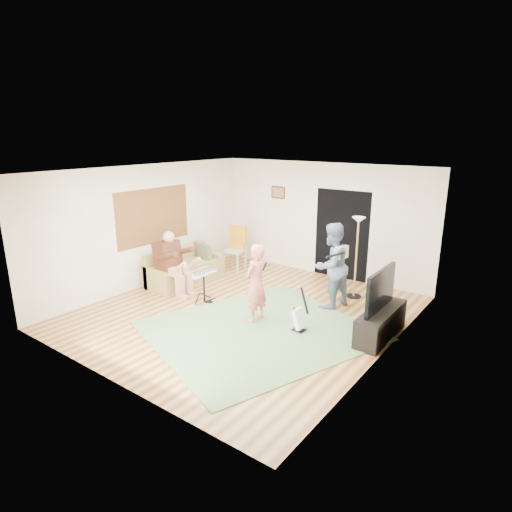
{
  "coord_description": "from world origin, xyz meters",
  "views": [
    {
      "loc": [
        4.76,
        -6.03,
        3.34
      ],
      "look_at": [
        0.05,
        0.3,
        1.07
      ],
      "focal_mm": 30.0,
      "sensor_mm": 36.0,
      "label": 1
    }
  ],
  "objects_px": {
    "sofa": "(183,271)",
    "guitarist": "(331,266)",
    "singer": "(256,283)",
    "television": "(381,290)",
    "dining_chair": "(236,254)",
    "drum_kit": "(204,289)",
    "tv_cabinet": "(381,323)",
    "guitar_spare": "(300,319)",
    "torchiere_lamp": "(357,243)"
  },
  "relations": [
    {
      "from": "sofa",
      "to": "guitarist",
      "type": "bearing_deg",
      "value": 10.54
    },
    {
      "from": "drum_kit",
      "to": "tv_cabinet",
      "type": "relative_size",
      "value": 0.46
    },
    {
      "from": "sofa",
      "to": "guitarist",
      "type": "height_order",
      "value": "guitarist"
    },
    {
      "from": "drum_kit",
      "to": "sofa",
      "type": "bearing_deg",
      "value": 153.14
    },
    {
      "from": "torchiere_lamp",
      "to": "dining_chair",
      "type": "relative_size",
      "value": 1.57
    },
    {
      "from": "sofa",
      "to": "television",
      "type": "xyz_separation_m",
      "value": [
        4.73,
        -0.04,
        0.6
      ]
    },
    {
      "from": "sofa",
      "to": "television",
      "type": "bearing_deg",
      "value": -0.52
    },
    {
      "from": "drum_kit",
      "to": "singer",
      "type": "relative_size",
      "value": 0.44
    },
    {
      "from": "tv_cabinet",
      "to": "television",
      "type": "height_order",
      "value": "television"
    },
    {
      "from": "guitarist",
      "to": "dining_chair",
      "type": "bearing_deg",
      "value": -87.95
    },
    {
      "from": "sofa",
      "to": "singer",
      "type": "height_order",
      "value": "singer"
    },
    {
      "from": "singer",
      "to": "guitarist",
      "type": "relative_size",
      "value": 0.86
    },
    {
      "from": "sofa",
      "to": "television",
      "type": "height_order",
      "value": "television"
    },
    {
      "from": "sofa",
      "to": "guitar_spare",
      "type": "xyz_separation_m",
      "value": [
        3.57,
        -0.67,
        -0.02
      ]
    },
    {
      "from": "guitar_spare",
      "to": "tv_cabinet",
      "type": "distance_m",
      "value": 1.36
    },
    {
      "from": "guitarist",
      "to": "guitar_spare",
      "type": "xyz_separation_m",
      "value": [
        0.09,
        -1.31,
        -0.62
      ]
    },
    {
      "from": "tv_cabinet",
      "to": "drum_kit",
      "type": "bearing_deg",
      "value": -170.16
    },
    {
      "from": "torchiere_lamp",
      "to": "tv_cabinet",
      "type": "relative_size",
      "value": 1.23
    },
    {
      "from": "sofa",
      "to": "singer",
      "type": "xyz_separation_m",
      "value": [
        2.69,
        -0.77,
        0.48
      ]
    },
    {
      "from": "singer",
      "to": "guitarist",
      "type": "xyz_separation_m",
      "value": [
        0.79,
        1.41,
        0.12
      ]
    },
    {
      "from": "tv_cabinet",
      "to": "guitar_spare",
      "type": "bearing_deg",
      "value": -152.82
    },
    {
      "from": "guitarist",
      "to": "tv_cabinet",
      "type": "height_order",
      "value": "guitarist"
    },
    {
      "from": "television",
      "to": "tv_cabinet",
      "type": "bearing_deg",
      "value": 0.0
    },
    {
      "from": "singer",
      "to": "guitar_spare",
      "type": "xyz_separation_m",
      "value": [
        0.88,
        0.1,
        -0.5
      ]
    },
    {
      "from": "sofa",
      "to": "guitarist",
      "type": "xyz_separation_m",
      "value": [
        3.48,
        0.65,
        0.6
      ]
    },
    {
      "from": "dining_chair",
      "to": "tv_cabinet",
      "type": "bearing_deg",
      "value": -28.63
    },
    {
      "from": "television",
      "to": "singer",
      "type": "bearing_deg",
      "value": -160.51
    },
    {
      "from": "sofa",
      "to": "dining_chair",
      "type": "distance_m",
      "value": 1.5
    },
    {
      "from": "tv_cabinet",
      "to": "sofa",
      "type": "bearing_deg",
      "value": 179.49
    },
    {
      "from": "torchiere_lamp",
      "to": "dining_chair",
      "type": "bearing_deg",
      "value": -179.89
    },
    {
      "from": "guitarist",
      "to": "torchiere_lamp",
      "type": "xyz_separation_m",
      "value": [
        0.17,
        0.79,
        0.32
      ]
    },
    {
      "from": "singer",
      "to": "guitarist",
      "type": "distance_m",
      "value": 1.62
    },
    {
      "from": "singer",
      "to": "dining_chair",
      "type": "relative_size",
      "value": 1.34
    },
    {
      "from": "drum_kit",
      "to": "guitar_spare",
      "type": "distance_m",
      "value": 2.29
    },
    {
      "from": "dining_chair",
      "to": "television",
      "type": "xyz_separation_m",
      "value": [
        4.32,
        -1.47,
        0.46
      ]
    },
    {
      "from": "drum_kit",
      "to": "dining_chair",
      "type": "distance_m",
      "value": 2.26
    },
    {
      "from": "singer",
      "to": "guitarist",
      "type": "bearing_deg",
      "value": 150.22
    },
    {
      "from": "guitarist",
      "to": "sofa",
      "type": "bearing_deg",
      "value": -63.05
    },
    {
      "from": "drum_kit",
      "to": "singer",
      "type": "bearing_deg",
      "value": -4.77
    },
    {
      "from": "singer",
      "to": "guitar_spare",
      "type": "bearing_deg",
      "value": 95.87
    },
    {
      "from": "drum_kit",
      "to": "guitarist",
      "type": "bearing_deg",
      "value": 30.6
    },
    {
      "from": "drum_kit",
      "to": "tv_cabinet",
      "type": "xyz_separation_m",
      "value": [
        3.5,
        0.61,
        -0.03
      ]
    },
    {
      "from": "singer",
      "to": "guitar_spare",
      "type": "distance_m",
      "value": 1.02
    },
    {
      "from": "sofa",
      "to": "drum_kit",
      "type": "bearing_deg",
      "value": -26.86
    },
    {
      "from": "singer",
      "to": "torchiere_lamp",
      "type": "distance_m",
      "value": 2.44
    },
    {
      "from": "sofa",
      "to": "drum_kit",
      "type": "relative_size",
      "value": 2.88
    },
    {
      "from": "singer",
      "to": "television",
      "type": "relative_size",
      "value": 1.3
    },
    {
      "from": "dining_chair",
      "to": "guitar_spare",
      "type": "bearing_deg",
      "value": -43.6
    },
    {
      "from": "guitar_spare",
      "to": "torchiere_lamp",
      "type": "relative_size",
      "value": 0.48
    },
    {
      "from": "torchiere_lamp",
      "to": "tv_cabinet",
      "type": "height_order",
      "value": "torchiere_lamp"
    }
  ]
}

